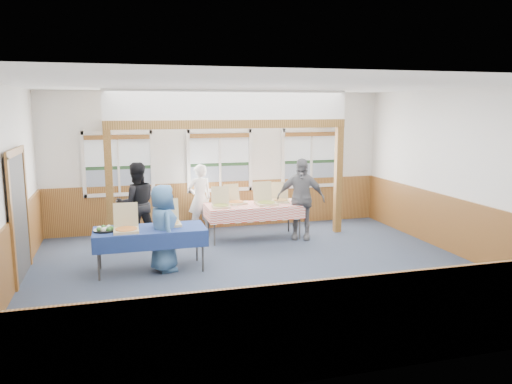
% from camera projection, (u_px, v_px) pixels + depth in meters
% --- Properties ---
extents(floor, '(8.00, 8.00, 0.00)m').
position_uv_depth(floor, '(261.00, 272.00, 8.68)').
color(floor, '#2A3145').
rests_on(floor, ground).
extents(ceiling, '(8.00, 8.00, 0.00)m').
position_uv_depth(ceiling, '(261.00, 85.00, 8.15)').
color(ceiling, white).
rests_on(ceiling, wall_back).
extents(wall_back, '(8.00, 0.00, 8.00)m').
position_uv_depth(wall_back, '(219.00, 161.00, 11.74)').
color(wall_back, silver).
rests_on(wall_back, floor).
extents(wall_front, '(8.00, 0.00, 8.00)m').
position_uv_depth(wall_front, '(357.00, 230.00, 5.09)').
color(wall_front, silver).
rests_on(wall_front, floor).
extents(wall_left, '(0.00, 8.00, 8.00)m').
position_uv_depth(wall_left, '(1.00, 192.00, 7.35)').
color(wall_left, silver).
rests_on(wall_left, floor).
extents(wall_right, '(0.00, 8.00, 8.00)m').
position_uv_depth(wall_right, '(463.00, 173.00, 9.48)').
color(wall_right, silver).
rests_on(wall_right, floor).
extents(wainscot_back, '(7.98, 0.05, 1.10)m').
position_uv_depth(wainscot_back, '(220.00, 204.00, 11.89)').
color(wainscot_back, brown).
rests_on(wainscot_back, floor).
extents(wainscot_front, '(7.98, 0.05, 1.10)m').
position_uv_depth(wainscot_front, '(353.00, 326.00, 5.29)').
color(wainscot_front, brown).
rests_on(wainscot_front, floor).
extents(wainscot_left, '(0.05, 6.98, 1.10)m').
position_uv_depth(wainscot_left, '(9.00, 261.00, 7.53)').
color(wainscot_left, brown).
rests_on(wainscot_left, floor).
extents(wainscot_right, '(0.05, 6.98, 1.10)m').
position_uv_depth(wainscot_right, '(458.00, 227.00, 9.65)').
color(wainscot_right, brown).
rests_on(wainscot_right, floor).
extents(cased_opening, '(0.06, 1.30, 2.10)m').
position_uv_depth(cased_opening, '(18.00, 216.00, 8.30)').
color(cased_opening, '#353535').
rests_on(cased_opening, wall_left).
extents(window_left, '(1.56, 0.10, 1.46)m').
position_uv_depth(window_left, '(118.00, 160.00, 11.07)').
color(window_left, white).
rests_on(window_left, wall_back).
extents(window_mid, '(1.56, 0.10, 1.46)m').
position_uv_depth(window_mid, '(220.00, 157.00, 11.68)').
color(window_mid, white).
rests_on(window_mid, wall_back).
extents(window_right, '(1.56, 0.10, 1.46)m').
position_uv_depth(window_right, '(311.00, 155.00, 12.30)').
color(window_right, white).
rests_on(window_right, wall_back).
extents(post_left, '(0.15, 0.15, 2.40)m').
position_uv_depth(post_left, '(110.00, 190.00, 10.00)').
color(post_left, '#573B13').
rests_on(post_left, floor).
extents(post_right, '(0.15, 0.15, 2.40)m').
position_uv_depth(post_right, '(338.00, 180.00, 11.33)').
color(post_right, '#573B13').
rests_on(post_right, floor).
extents(cross_beam, '(5.15, 0.18, 0.18)m').
position_uv_depth(cross_beam, '(230.00, 124.00, 10.45)').
color(cross_beam, '#573B13').
rests_on(cross_beam, post_left).
extents(table_left, '(2.09, 1.60, 0.76)m').
position_uv_depth(table_left, '(150.00, 231.00, 8.69)').
color(table_left, '#353535').
rests_on(table_left, floor).
extents(table_right, '(2.19, 1.30, 0.76)m').
position_uv_depth(table_right, '(254.00, 207.00, 10.84)').
color(table_right, '#353535').
rests_on(table_right, floor).
extents(pizza_box_a, '(0.42, 0.51, 0.45)m').
position_uv_depth(pizza_box_a, '(126.00, 227.00, 8.46)').
color(pizza_box_a, '#D1C18B').
rests_on(pizza_box_a, table_left).
extents(pizza_box_b, '(0.41, 0.50, 0.44)m').
position_uv_depth(pizza_box_b, '(169.00, 221.00, 8.92)').
color(pizza_box_b, '#D1C18B').
rests_on(pizza_box_b, table_left).
extents(pizza_box_c, '(0.43, 0.50, 0.41)m').
position_uv_depth(pizza_box_c, '(221.00, 204.00, 10.53)').
color(pizza_box_c, '#D1C18B').
rests_on(pizza_box_c, table_right).
extents(pizza_box_d, '(0.47, 0.53, 0.41)m').
position_uv_depth(pizza_box_d, '(235.00, 201.00, 10.90)').
color(pizza_box_d, '#D1C18B').
rests_on(pizza_box_d, table_right).
extents(pizza_box_e, '(0.45, 0.54, 0.47)m').
position_uv_depth(pizza_box_e, '(266.00, 201.00, 10.81)').
color(pizza_box_e, '#D1C18B').
rests_on(pizza_box_e, table_right).
extents(pizza_box_f, '(0.48, 0.54, 0.41)m').
position_uv_depth(pizza_box_f, '(280.00, 199.00, 11.13)').
color(pizza_box_f, '#D1C18B').
rests_on(pizza_box_f, table_right).
extents(veggie_tray, '(0.38, 0.38, 0.09)m').
position_uv_depth(veggie_tray, '(105.00, 229.00, 8.47)').
color(veggie_tray, black).
rests_on(veggie_tray, table_left).
extents(drink_glass, '(0.07, 0.07, 0.15)m').
position_uv_depth(drink_glass, '(294.00, 201.00, 10.81)').
color(drink_glass, '#9A4B19').
rests_on(drink_glass, table_right).
extents(woman_white, '(0.64, 0.49, 1.57)m').
position_uv_depth(woman_white, '(200.00, 199.00, 11.34)').
color(woman_white, white).
rests_on(woman_white, floor).
extents(woman_black, '(0.93, 0.77, 1.73)m').
position_uv_depth(woman_black, '(137.00, 204.00, 10.35)').
color(woman_black, black).
rests_on(woman_black, floor).
extents(man_blue, '(0.62, 0.83, 1.53)m').
position_uv_depth(man_blue, '(163.00, 228.00, 8.67)').
color(man_blue, '#3B6595').
rests_on(man_blue, floor).
extents(person_grey, '(1.12, 0.82, 1.77)m').
position_uv_depth(person_grey, '(301.00, 199.00, 10.79)').
color(person_grey, slate).
rests_on(person_grey, floor).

